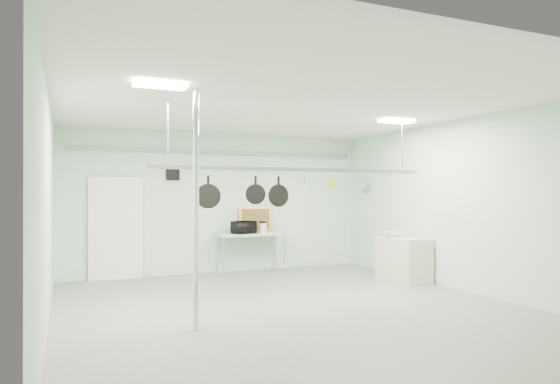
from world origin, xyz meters
name	(u,v)px	position (x,y,z in m)	size (l,w,h in m)	color
floor	(294,309)	(0.00, 0.00, 0.00)	(8.00, 8.00, 0.00)	gray
ceiling	(294,105)	(0.00, 0.00, 3.19)	(7.00, 8.00, 0.02)	silver
back_wall	(221,203)	(0.00, 3.99, 1.60)	(7.00, 0.02, 3.20)	silver
right_wall	(465,205)	(3.49, 0.00, 1.60)	(0.02, 8.00, 3.20)	silver
door	(116,229)	(-2.30, 3.94, 1.05)	(1.10, 0.10, 2.20)	silver
wall_vent	(173,173)	(-1.10, 3.97, 2.25)	(0.30, 0.04, 0.30)	black
conduit_pipe	(222,152)	(0.00, 3.90, 2.75)	(0.07, 0.07, 6.60)	gray
chrome_pole	(196,209)	(-1.70, -0.60, 1.60)	(0.08, 0.08, 3.20)	silver
prep_table	(251,236)	(0.60, 3.60, 0.83)	(1.60, 0.70, 0.91)	#ACCABD
side_cabinet	(403,259)	(3.15, 1.40, 0.45)	(0.60, 1.20, 0.90)	beige
pot_rack	(297,168)	(0.20, 0.30, 2.23)	(4.80, 0.06, 1.00)	#B7B7BC
light_panel_left	(160,85)	(-2.20, -0.80, 3.16)	(0.65, 0.30, 0.05)	white
light_panel_right	(396,121)	(2.40, 0.60, 3.16)	(0.65, 0.30, 0.05)	white
microwave	(244,227)	(0.42, 3.57, 1.04)	(0.50, 0.34, 0.28)	black
coffee_canister	(263,228)	(0.89, 3.57, 1.02)	(0.15, 0.15, 0.23)	silver
painting_large	(255,220)	(0.82, 3.90, 1.20)	(0.78, 0.05, 0.58)	orange
painting_small	(266,226)	(1.08, 3.90, 1.03)	(0.30, 0.04, 0.25)	black
fruit_bowl	(393,234)	(3.04, 1.57, 0.95)	(0.42, 0.42, 0.10)	white
skillet_left	(208,191)	(-1.29, 0.30, 1.84)	(0.37, 0.06, 0.49)	black
skillet_mid	(256,190)	(-0.52, 0.30, 1.86)	(0.32, 0.06, 0.44)	black
skillet_right	(279,192)	(-0.13, 0.30, 1.84)	(0.36, 0.06, 0.50)	black
whisk	(304,187)	(0.34, 0.30, 1.92)	(0.16, 0.16, 0.34)	#A3A2A6
grater	(332,183)	(0.85, 0.30, 1.98)	(0.09, 0.02, 0.21)	gold
saucepan	(366,186)	(1.54, 0.30, 1.95)	(0.16, 0.09, 0.28)	#A3A4A8
fruit_cluster	(393,232)	(3.04, 1.57, 0.99)	(0.24, 0.24, 0.09)	#B73110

